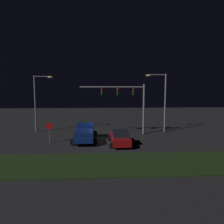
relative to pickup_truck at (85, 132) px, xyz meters
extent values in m
plane|color=black|center=(1.78, 0.50, -1.00)|extent=(80.00, 80.00, 0.00)
cube|color=black|center=(1.78, -7.62, -0.95)|extent=(22.31, 5.23, 0.10)
cube|color=navy|center=(0.00, -0.17, -0.32)|extent=(2.10, 5.44, 0.55)
cube|color=navy|center=(-0.02, 1.01, 0.38)|extent=(1.88, 1.94, 0.85)
cube|color=black|center=(-0.02, 1.01, 0.50)|extent=(1.79, 1.55, 0.51)
cube|color=navy|center=(0.02, -1.25, 0.18)|extent=(1.98, 3.06, 0.45)
cylinder|color=black|center=(-1.06, 1.75, -0.60)|extent=(0.80, 0.22, 0.80)
cylinder|color=black|center=(1.00, 1.79, -0.60)|extent=(0.80, 0.22, 0.80)
cylinder|color=black|center=(-0.99, -2.14, -0.60)|extent=(0.80, 0.22, 0.80)
cylinder|color=black|center=(1.07, -2.10, -0.60)|extent=(0.80, 0.22, 0.80)
cube|color=maroon|center=(3.85, -1.83, -0.39)|extent=(1.91, 4.44, 0.70)
cube|color=black|center=(3.85, -2.08, 0.24)|extent=(1.65, 2.04, 0.55)
cylinder|color=black|center=(2.89, -0.35, -0.68)|extent=(0.64, 0.22, 0.64)
cylinder|color=black|center=(4.73, -0.31, -0.68)|extent=(0.64, 0.22, 0.64)
cylinder|color=black|center=(2.96, -3.35, -0.68)|extent=(0.64, 0.22, 0.64)
cylinder|color=black|center=(4.80, -3.30, -0.68)|extent=(0.64, 0.22, 0.64)
cylinder|color=slate|center=(7.38, 3.14, 2.25)|extent=(0.24, 0.24, 6.50)
cylinder|color=slate|center=(3.28, 3.14, 5.10)|extent=(8.20, 0.18, 0.18)
cube|color=black|center=(5.98, 3.14, 4.50)|extent=(0.32, 0.44, 0.95)
sphere|color=red|center=(5.98, 2.91, 4.80)|extent=(0.22, 0.22, 0.22)
sphere|color=#59380A|center=(5.98, 2.91, 4.50)|extent=(0.22, 0.22, 0.22)
sphere|color=#0C4719|center=(5.98, 2.91, 4.20)|extent=(0.22, 0.22, 0.22)
cube|color=black|center=(3.98, 3.14, 4.50)|extent=(0.32, 0.44, 0.95)
sphere|color=red|center=(3.98, 2.91, 4.80)|extent=(0.22, 0.22, 0.22)
sphere|color=#59380A|center=(3.98, 2.91, 4.50)|extent=(0.22, 0.22, 0.22)
sphere|color=#0C4719|center=(3.98, 2.91, 4.20)|extent=(0.22, 0.22, 0.22)
cube|color=black|center=(1.98, 3.14, 4.50)|extent=(0.32, 0.44, 0.95)
sphere|color=red|center=(1.98, 2.91, 4.80)|extent=(0.22, 0.22, 0.22)
sphere|color=#59380A|center=(1.98, 2.91, 4.50)|extent=(0.22, 0.22, 0.22)
sphere|color=#0C4719|center=(1.98, 2.91, 4.20)|extent=(0.22, 0.22, 0.22)
cylinder|color=slate|center=(-7.06, 5.29, 2.84)|extent=(0.20, 0.20, 7.68)
cylinder|color=slate|center=(-5.99, 5.29, 6.53)|extent=(2.12, 0.12, 0.12)
ellipsoid|color=#F9CC72|center=(-4.93, 5.29, 6.43)|extent=(0.70, 0.44, 0.30)
cylinder|color=slate|center=(10.52, 4.29, 2.94)|extent=(0.20, 0.20, 7.88)
cylinder|color=slate|center=(9.34, 4.29, 6.74)|extent=(2.37, 0.12, 0.12)
ellipsoid|color=#F9CC72|center=(8.16, 4.29, 6.64)|extent=(0.70, 0.44, 0.30)
cylinder|color=slate|center=(-3.78, -0.75, 0.10)|extent=(0.07, 0.07, 2.20)
cylinder|color=#B20C0F|center=(-3.78, -0.78, 0.85)|extent=(0.76, 0.03, 0.76)
camera|label=1|loc=(1.88, -23.27, 4.90)|focal=33.26mm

